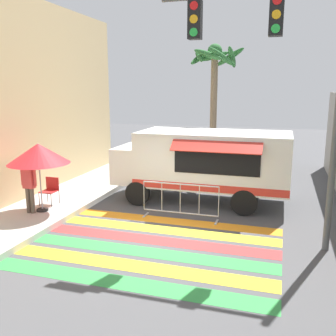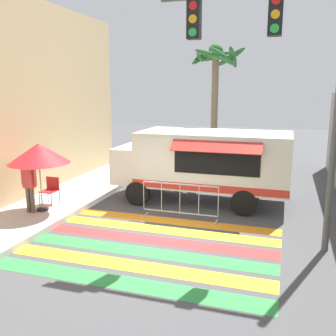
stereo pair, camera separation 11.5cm
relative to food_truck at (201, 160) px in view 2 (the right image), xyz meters
name	(u,v)px [view 2 (the right image)]	position (x,y,z in m)	size (l,w,h in m)	color
ground_plane	(161,233)	(-0.36, -3.27, -1.47)	(60.00, 60.00, 0.00)	#4C4C4F
sidewalk_left	(6,212)	(-5.55, -3.27, -1.39)	(4.40, 16.00, 0.18)	#B7B5AD
crosswalk_painted	(149,246)	(-0.36, -4.17, -1.47)	(6.40, 4.36, 0.01)	green
food_truck	(201,160)	(0.00, 0.00, 0.00)	(5.95, 2.82, 2.47)	white
traffic_signal_pole	(277,57)	(2.47, -3.12, 3.14)	(4.40, 0.29, 6.39)	#515456
patio_umbrella	(39,154)	(-4.34, -3.02, 0.50)	(1.86, 1.86, 2.11)	black
folding_chair	(51,188)	(-4.49, -2.32, -0.77)	(0.47, 0.47, 0.88)	#4C4C51
vendor_person	(29,182)	(-4.55, -3.29, -0.35)	(0.53, 0.22, 1.66)	brown
barricade_front	(180,201)	(-0.17, -2.02, -0.91)	(2.36, 0.44, 1.12)	#B7BABF
palm_tree	(216,78)	(-0.17, 3.35, 2.85)	(2.28, 2.28, 5.71)	#7A664C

